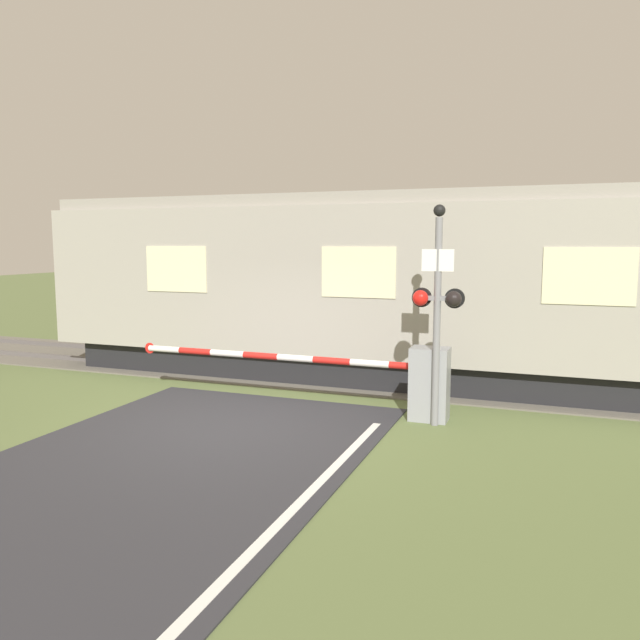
{
  "coord_description": "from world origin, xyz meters",
  "views": [
    {
      "loc": [
        4.55,
        -8.13,
        2.82
      ],
      "look_at": [
        0.7,
        2.16,
        1.45
      ],
      "focal_mm": 35.0,
      "sensor_mm": 36.0,
      "label": 1
    }
  ],
  "objects": [
    {
      "name": "crossing_barrier",
      "position": [
        2.33,
        1.56,
        0.63
      ],
      "size": [
        5.68,
        0.44,
        1.17
      ],
      "color": "gray",
      "rests_on": "ground_plane"
    },
    {
      "name": "train",
      "position": [
        1.2,
        4.24,
        1.93
      ],
      "size": [
        14.16,
        2.85,
        3.76
      ],
      "color": "black",
      "rests_on": "ground_plane"
    },
    {
      "name": "track_bed",
      "position": [
        0.0,
        4.24,
        0.02
      ],
      "size": [
        36.0,
        3.2,
        0.13
      ],
      "color": "#666056",
      "rests_on": "ground_plane"
    },
    {
      "name": "ground_plane",
      "position": [
        0.0,
        0.0,
        0.0
      ],
      "size": [
        80.0,
        80.0,
        0.0
      ],
      "primitive_type": "plane",
      "color": "#5B6B3D"
    },
    {
      "name": "signal_post",
      "position": [
        2.92,
        1.3,
        1.93
      ],
      "size": [
        0.8,
        0.26,
        3.38
      ],
      "color": "gray",
      "rests_on": "ground_plane"
    }
  ]
}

